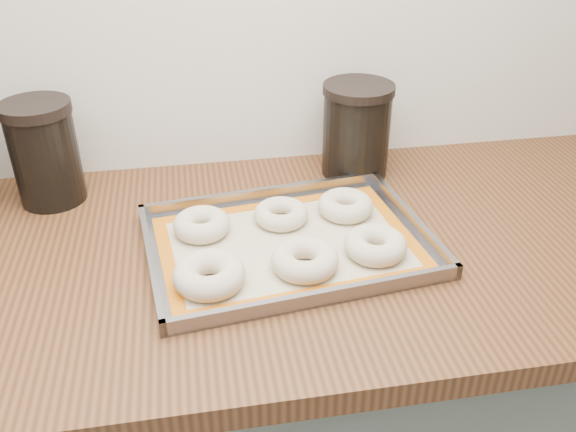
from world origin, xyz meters
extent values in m
cube|color=brown|center=(0.00, 1.68, 0.88)|extent=(3.06, 0.68, 0.04)
cube|color=gray|center=(0.20, 1.66, 0.90)|extent=(0.50, 0.38, 0.00)
cube|color=gray|center=(0.19, 1.82, 0.91)|extent=(0.46, 0.06, 0.02)
cube|color=gray|center=(0.22, 1.50, 0.91)|extent=(0.46, 0.06, 0.02)
cube|color=gray|center=(-0.02, 1.63, 0.91)|extent=(0.05, 0.33, 0.02)
cube|color=gray|center=(0.43, 1.69, 0.91)|extent=(0.05, 0.33, 0.02)
cube|color=#C6B793|center=(0.20, 1.66, 0.90)|extent=(0.45, 0.34, 0.00)
cube|color=#C2620C|center=(0.19, 1.79, 0.91)|extent=(0.42, 0.07, 0.00)
cube|color=#C2620C|center=(0.22, 1.53, 0.91)|extent=(0.42, 0.07, 0.00)
cube|color=#C2620C|center=(0.01, 1.64, 0.91)|extent=(0.05, 0.25, 0.00)
cube|color=#C2620C|center=(0.40, 1.68, 0.91)|extent=(0.05, 0.25, 0.00)
torus|color=beige|center=(0.07, 1.57, 0.92)|extent=(0.14, 0.14, 0.04)
torus|color=beige|center=(0.22, 1.59, 0.92)|extent=(0.12, 0.12, 0.04)
torus|color=beige|center=(0.34, 1.61, 0.92)|extent=(0.13, 0.13, 0.04)
torus|color=beige|center=(0.07, 1.72, 0.92)|extent=(0.13, 0.13, 0.04)
torus|color=beige|center=(0.20, 1.73, 0.92)|extent=(0.12, 0.12, 0.03)
torus|color=beige|center=(0.32, 1.74, 0.92)|extent=(0.12, 0.12, 0.03)
cylinder|color=black|center=(-0.20, 1.90, 0.99)|extent=(0.12, 0.12, 0.17)
cylinder|color=black|center=(-0.20, 1.90, 1.08)|extent=(0.12, 0.12, 0.02)
cylinder|color=black|center=(0.38, 1.91, 0.98)|extent=(0.13, 0.13, 0.17)
cylinder|color=black|center=(0.38, 1.91, 1.08)|extent=(0.14, 0.14, 0.02)
camera|label=1|loc=(0.06, 0.83, 1.48)|focal=38.00mm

